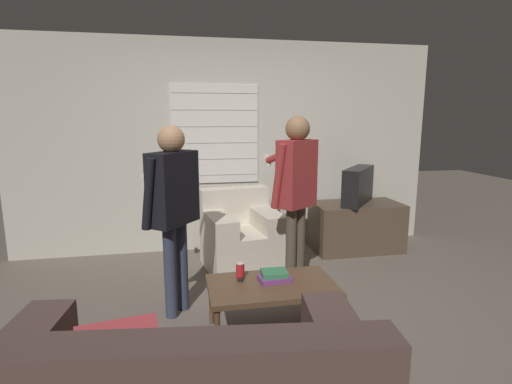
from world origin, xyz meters
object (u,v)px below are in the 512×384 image
object	(u,v)px
person_right_standing	(296,183)
floor_fan	(286,243)
armchair_beige	(241,237)
coffee_table	(272,289)
book_stack	(274,276)
person_left_standing	(172,198)
spare_remote	(241,277)
tv	(358,186)
soda_can	(240,271)

from	to	relation	value
person_right_standing	floor_fan	xyz separation A→B (m)	(0.17, 0.87, -0.87)
armchair_beige	coffee_table	distance (m)	1.42
person_right_standing	book_stack	size ratio (longest dim) A/B	6.54
person_left_standing	book_stack	distance (m)	1.03
book_stack	spare_remote	size ratio (longest dim) A/B	1.86
coffee_table	person_left_standing	size ratio (longest dim) A/B	0.61
person_left_standing	person_right_standing	size ratio (longest dim) A/B	0.96
floor_fan	spare_remote	bearing A→B (deg)	-117.76
floor_fan	armchair_beige	bearing A→B (deg)	-160.92
tv	person_left_standing	xyz separation A→B (m)	(-2.21, -1.24, 0.19)
tv	person_right_standing	distance (m)	1.48
armchair_beige	coffee_table	xyz separation A→B (m)	(0.01, -1.42, 0.02)
person_left_standing	soda_can	xyz separation A→B (m)	(0.50, -0.34, -0.53)
soda_can	spare_remote	distance (m)	0.05
soda_can	floor_fan	bearing A→B (deg)	61.97
tv	floor_fan	world-z (taller)	tv
soda_can	floor_fan	size ratio (longest dim) A/B	0.34
armchair_beige	book_stack	distance (m)	1.37
armchair_beige	person_left_standing	xyz separation A→B (m)	(-0.71, -0.93, 0.66)
soda_can	floor_fan	world-z (taller)	soda_can
soda_can	book_stack	bearing A→B (deg)	-19.71
tv	book_stack	xyz separation A→B (m)	(-1.46, -1.67, -0.37)
person_right_standing	person_left_standing	bearing A→B (deg)	158.01
armchair_beige	book_stack	xyz separation A→B (m)	(0.04, -1.37, 0.10)
book_stack	floor_fan	distance (m)	1.68
tv	armchair_beige	bearing A→B (deg)	-38.70
coffee_table	person_left_standing	distance (m)	1.07
book_stack	floor_fan	size ratio (longest dim) A/B	0.67
soda_can	coffee_table	bearing A→B (deg)	-33.24
person_left_standing	spare_remote	xyz separation A→B (m)	(0.50, -0.35, -0.58)
soda_can	spare_remote	bearing A→B (deg)	-61.55
person_right_standing	armchair_beige	bearing A→B (deg)	86.26
tv	soda_can	size ratio (longest dim) A/B	5.53
person_left_standing	soda_can	bearing A→B (deg)	-86.32
tv	person_right_standing	world-z (taller)	person_right_standing
coffee_table	floor_fan	distance (m)	1.73
coffee_table	tv	bearing A→B (deg)	49.11
tv	book_stack	size ratio (longest dim) A/B	2.75
person_left_standing	tv	bearing A→B (deg)	-22.53
tv	person_left_standing	world-z (taller)	person_left_standing
coffee_table	book_stack	bearing A→B (deg)	58.46
armchair_beige	tv	world-z (taller)	tv
person_right_standing	soda_can	bearing A→B (deg)	-170.81
soda_can	spare_remote	size ratio (longest dim) A/B	0.93
coffee_table	book_stack	distance (m)	0.10
armchair_beige	book_stack	world-z (taller)	armchair_beige
person_right_standing	coffee_table	bearing A→B (deg)	-153.32
soda_can	floor_fan	distance (m)	1.70
person_left_standing	person_right_standing	distance (m)	1.15
coffee_table	book_stack	size ratio (longest dim) A/B	3.79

